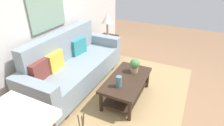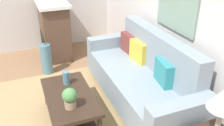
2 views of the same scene
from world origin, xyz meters
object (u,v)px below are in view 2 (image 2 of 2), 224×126
couch (141,78)px  table_lamp (224,100)px  throw_pillow_teal (164,73)px  fireplace (54,29)px  throw_pillow_maroon (129,43)px  potted_plant_tabletop (70,97)px  framed_painting (177,5)px  throw_pillow_mustard (139,51)px  floor_vase (47,59)px  tabletop_vase (66,78)px  coffee_table (70,102)px

couch → table_lamp: size_ratio=4.01×
throw_pillow_teal → fireplace: (-2.52, -1.00, -0.09)m
throw_pillow_maroon → fireplace: fireplace is taller
potted_plant_tabletop → throw_pillow_maroon: bearing=129.2°
framed_painting → throw_pillow_mustard: bearing=-136.5°
throw_pillow_maroon → potted_plant_tabletop: bearing=-50.8°
potted_plant_tabletop → framed_painting: framed_painting is taller
fireplace → floor_vase: 0.84m
throw_pillow_mustard → potted_plant_tabletop: size_ratio=1.37×
throw_pillow_maroon → tabletop_vase: bearing=-68.0°
throw_pillow_teal → table_lamp: size_ratio=0.63×
coffee_table → couch: bearing=91.8°
tabletop_vase → floor_vase: (-1.19, -0.12, -0.24)m
throw_pillow_maroon → floor_vase: throw_pillow_maroon is taller
tabletop_vase → framed_painting: 1.80m
couch → throw_pillow_teal: (0.36, 0.13, 0.25)m
throw_pillow_mustard → fireplace: (-1.80, -1.00, -0.09)m
fireplace → framed_painting: 2.69m
couch → floor_vase: size_ratio=4.00×
fireplace → floor_vase: size_ratio=2.03×
tabletop_vase → framed_painting: bearing=80.9°
framed_painting → floor_vase: bearing=-131.2°
potted_plant_tabletop → fireplace: size_ratio=0.23×
throw_pillow_teal → coffee_table: 1.30m
potted_plant_tabletop → fireplace: (-2.46, 0.25, 0.02)m
framed_painting → throw_pillow_teal: bearing=-43.5°
throw_pillow_mustard → floor_vase: bearing=-129.7°
floor_vase → framed_painting: (1.44, 1.64, 1.18)m
coffee_table → table_lamp: bearing=37.8°
coffee_table → tabletop_vase: bearing=173.6°
potted_plant_tabletop → table_lamp: table_lamp is taller
floor_vase → framed_painting: size_ratio=0.67×
throw_pillow_maroon → throw_pillow_mustard: (0.36, 0.00, 0.00)m
throw_pillow_mustard → coffee_table: bearing=-72.0°
coffee_table → tabletop_vase: 0.35m
throw_pillow_mustard → table_lamp: bearing=-3.6°
framed_painting → potted_plant_tabletop: bearing=-79.2°
potted_plant_tabletop → table_lamp: size_ratio=0.46×
potted_plant_tabletop → floor_vase: potted_plant_tabletop is taller
couch → potted_plant_tabletop: size_ratio=8.73×
coffee_table → fireplace: bearing=174.7°
couch → floor_vase: couch is taller
throw_pillow_mustard → coffee_table: (0.39, -1.21, -0.37)m
throw_pillow_mustard → fireplace: bearing=-150.9°
fireplace → throw_pillow_teal: bearing=21.7°
couch → tabletop_vase: 1.08m
fireplace → throw_pillow_mustard: bearing=29.1°
throw_pillow_maroon → throw_pillow_teal: size_ratio=1.00×
couch → potted_plant_tabletop: (0.30, -1.12, 0.14)m
couch → coffee_table: 1.09m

